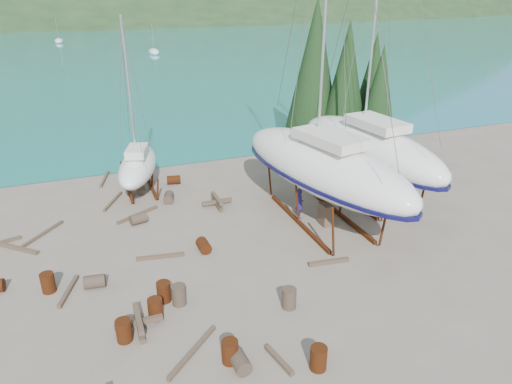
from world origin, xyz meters
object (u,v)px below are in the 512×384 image
object	(u,v)px
worker	(300,203)
small_sailboat_shore	(138,166)
large_sailboat_far	(368,147)
large_sailboat_near	(323,165)

from	to	relation	value
worker	small_sailboat_shore	bearing A→B (deg)	58.60
small_sailboat_shore	large_sailboat_far	bearing A→B (deg)	-6.15
worker	large_sailboat_near	bearing A→B (deg)	-116.50
small_sailboat_shore	worker	distance (m)	10.50
large_sailboat_near	worker	distance (m)	2.62
large_sailboat_far	small_sailboat_shore	world-z (taller)	large_sailboat_far
large_sailboat_far	small_sailboat_shore	bearing A→B (deg)	150.08
large_sailboat_far	large_sailboat_near	bearing A→B (deg)	-161.13
large_sailboat_far	small_sailboat_shore	distance (m)	14.21
large_sailboat_near	worker	bearing A→B (deg)	131.52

